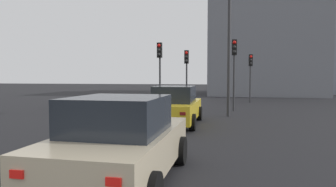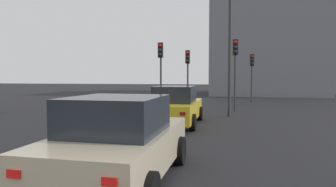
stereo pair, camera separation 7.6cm
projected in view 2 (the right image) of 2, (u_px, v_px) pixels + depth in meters
The scene contains 9 objects.
car_yellow_lead at pixel (176, 106), 12.31m from camera, with size 4.40×2.01×1.63m.
car_beige_second at pixel (120, 141), 5.59m from camera, with size 4.13×2.13×1.65m.
traffic_light_near_left at pixel (252, 68), 22.65m from camera, with size 0.33×0.30×3.78m.
traffic_light_near_right at pixel (235, 60), 16.92m from camera, with size 0.32×0.28×4.19m.
traffic_light_far_left at pixel (160, 62), 17.55m from camera, with size 0.33×0.31×4.08m.
traffic_light_far_right at pixel (188, 66), 19.92m from camera, with size 0.32×0.29×3.84m.
street_lamp_kerbside at pixel (230, 39), 14.62m from camera, with size 0.56×0.36×6.61m.
building_facade_left at pixel (326, 35), 36.65m from camera, with size 8.46×7.72×14.74m, color gray.
building_facade_center at pixel (264, 47), 33.24m from camera, with size 9.87×11.88×10.85m, color slate.
Camera 2 is at (-1.45, -1.95, 2.01)m, focal length 31.17 mm.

